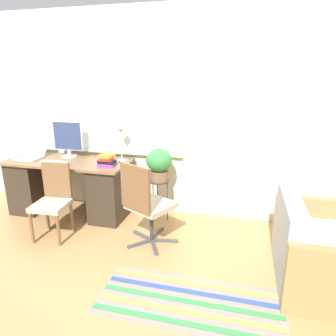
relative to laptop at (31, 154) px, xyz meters
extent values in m
plane|color=tan|center=(1.62, -0.35, -0.81)|extent=(14.00, 14.00, 0.00)
cube|color=beige|center=(1.62, 0.42, 0.54)|extent=(9.00, 0.06, 2.70)
cube|color=silver|center=(0.77, 0.38, 0.78)|extent=(0.86, 0.02, 1.56)
cube|color=white|center=(0.77, 0.37, 0.78)|extent=(0.79, 0.01, 1.49)
cube|color=silver|center=(1.63, 0.38, 0.78)|extent=(0.86, 0.02, 1.56)
cube|color=white|center=(1.63, 0.37, 0.78)|extent=(0.79, 0.01, 1.49)
cube|color=silver|center=(1.20, 0.38, 0.02)|extent=(1.77, 0.11, 0.04)
cube|color=brown|center=(0.57, -0.01, -0.07)|extent=(1.68, 0.69, 0.03)
cube|color=#33281E|center=(-0.04, -0.01, -0.45)|extent=(0.40, 0.61, 0.73)
cube|color=#33281E|center=(1.17, -0.01, -0.45)|extent=(0.40, 0.61, 0.73)
cube|color=#B7B7BC|center=(0.00, -0.07, -0.04)|extent=(0.34, 0.25, 0.02)
cube|color=#B7B7BC|center=(0.00, 0.12, 0.08)|extent=(0.34, 0.13, 0.23)
cube|color=silver|center=(0.00, 0.11, 0.08)|extent=(0.31, 0.11, 0.20)
cylinder|color=silver|center=(0.48, 0.18, -0.05)|extent=(0.22, 0.22, 0.02)
cylinder|color=silver|center=(0.48, 0.18, 0.01)|extent=(0.05, 0.05, 0.09)
cube|color=silver|center=(0.48, 0.19, 0.24)|extent=(0.44, 0.02, 0.40)
cube|color=navy|center=(0.48, 0.17, 0.24)|extent=(0.42, 0.01, 0.38)
cube|color=silver|center=(0.47, -0.16, -0.04)|extent=(0.33, 0.13, 0.02)
ellipsoid|color=slate|center=(0.70, -0.19, -0.04)|extent=(0.04, 0.06, 0.03)
cylinder|color=#ADADB2|center=(1.29, 0.16, -0.05)|extent=(0.14, 0.14, 0.01)
cylinder|color=#ADADB2|center=(1.29, 0.16, 0.16)|extent=(0.02, 0.02, 0.40)
ellipsoid|color=#ADADB2|center=(1.29, 0.16, 0.39)|extent=(0.11, 0.11, 0.07)
cube|color=purple|center=(1.20, -0.12, -0.04)|extent=(0.21, 0.14, 0.04)
cube|color=black|center=(1.20, -0.11, 0.00)|extent=(0.22, 0.12, 0.04)
cube|color=red|center=(1.20, -0.12, 0.04)|extent=(0.17, 0.14, 0.04)
cube|color=orange|center=(1.20, -0.11, 0.08)|extent=(0.19, 0.18, 0.04)
cylinder|color=brown|center=(0.58, -0.85, -0.61)|extent=(0.04, 0.04, 0.40)
cylinder|color=brown|center=(0.90, -0.82, -0.61)|extent=(0.04, 0.04, 0.40)
cylinder|color=brown|center=(0.55, -0.53, -0.61)|extent=(0.04, 0.04, 0.40)
cylinder|color=brown|center=(0.87, -0.50, -0.61)|extent=(0.04, 0.04, 0.40)
cube|color=#B2A893|center=(0.73, -0.67, -0.41)|extent=(0.41, 0.40, 0.06)
cube|color=brown|center=(0.71, -0.48, -0.16)|extent=(0.35, 0.06, 0.44)
cube|color=#47474C|center=(1.76, -0.41, -0.80)|extent=(0.29, 0.17, 0.03)
cube|color=#47474C|center=(1.79, -0.59, -0.80)|extent=(0.24, 0.24, 0.03)
cube|color=#47474C|center=(1.96, -0.62, -0.80)|extent=(0.17, 0.29, 0.03)
cube|color=#47474C|center=(2.04, -0.46, -0.80)|extent=(0.31, 0.08, 0.03)
cube|color=#47474C|center=(1.92, -0.33, -0.80)|extent=(0.08, 0.31, 0.03)
cylinder|color=#333338|center=(1.89, -0.48, -0.59)|extent=(0.04, 0.04, 0.40)
cube|color=#B2A893|center=(1.89, -0.48, -0.36)|extent=(0.60, 0.59, 0.06)
cube|color=brown|center=(1.79, -0.69, -0.08)|extent=(0.39, 0.22, 0.49)
cube|color=#9EA8B2|center=(3.60, -0.74, -0.61)|extent=(0.73, 0.95, 0.41)
cube|color=#9EA8B2|center=(3.32, -0.74, -0.21)|extent=(0.16, 0.95, 0.38)
cube|color=#A87F4C|center=(3.60, -1.26, -0.50)|extent=(0.73, 0.09, 0.62)
cube|color=#A87F4C|center=(3.60, -0.22, -0.50)|extent=(0.73, 0.09, 0.62)
cylinder|color=#333338|center=(1.83, 0.09, -0.27)|extent=(0.26, 0.26, 0.02)
cylinder|color=#333338|center=(1.94, 0.09, -0.55)|extent=(0.01, 0.01, 0.54)
cylinder|color=#333338|center=(1.77, 0.19, -0.55)|extent=(0.01, 0.01, 0.54)
cylinder|color=#333338|center=(1.77, -0.01, -0.55)|extent=(0.01, 0.01, 0.54)
cylinder|color=brown|center=(1.83, 0.09, -0.19)|extent=(0.23, 0.23, 0.13)
ellipsoid|color=#388442|center=(1.83, 0.09, 0.01)|extent=(0.33, 0.33, 0.30)
cube|color=gray|center=(2.50, -1.35, -0.81)|extent=(1.59, 0.66, 0.01)
cube|color=#388E4C|center=(2.50, -1.59, -0.81)|extent=(1.55, 0.05, 0.00)
cube|color=#DBCC4C|center=(2.50, -1.47, -0.81)|extent=(1.55, 0.05, 0.00)
cube|color=#388E4C|center=(2.50, -1.35, -0.81)|extent=(1.55, 0.05, 0.00)
cube|color=#334C99|center=(2.50, -1.23, -0.81)|extent=(1.55, 0.05, 0.00)
cube|color=#DBCC4C|center=(2.50, -1.11, -0.81)|extent=(1.55, 0.05, 0.00)
camera|label=1|loc=(2.84, -3.43, 1.03)|focal=32.00mm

